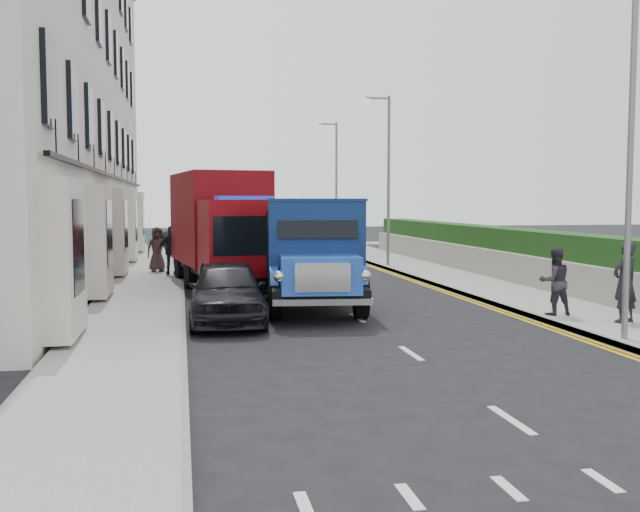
% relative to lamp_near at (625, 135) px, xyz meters
% --- Properties ---
extents(ground, '(120.00, 120.00, 0.00)m').
position_rel_lamp_near_xyz_m(ground, '(-4.18, 2.00, -4.00)').
color(ground, black).
rests_on(ground, ground).
extents(pavement_west, '(2.40, 38.00, 0.12)m').
position_rel_lamp_near_xyz_m(pavement_west, '(-9.38, 11.00, -3.94)').
color(pavement_west, gray).
rests_on(pavement_west, ground).
extents(pavement_east, '(2.60, 38.00, 0.12)m').
position_rel_lamp_near_xyz_m(pavement_east, '(1.12, 11.00, -3.94)').
color(pavement_east, gray).
rests_on(pavement_east, ground).
extents(promenade, '(30.00, 2.50, 0.12)m').
position_rel_lamp_near_xyz_m(promenade, '(-4.18, 31.00, -3.94)').
color(promenade, gray).
rests_on(promenade, ground).
extents(sea_plane, '(120.00, 120.00, 0.00)m').
position_rel_lamp_near_xyz_m(sea_plane, '(-4.18, 62.00, -4.00)').
color(sea_plane, slate).
rests_on(sea_plane, ground).
extents(terrace_west, '(6.31, 30.20, 14.25)m').
position_rel_lamp_near_xyz_m(terrace_west, '(-13.65, 15.00, 3.17)').
color(terrace_west, beige).
rests_on(terrace_west, ground).
extents(garden_east, '(1.45, 28.00, 1.75)m').
position_rel_lamp_near_xyz_m(garden_east, '(3.03, 11.00, -3.10)').
color(garden_east, '#B2AD9E').
rests_on(garden_east, ground).
extents(seafront_railing, '(13.00, 0.08, 1.11)m').
position_rel_lamp_near_xyz_m(seafront_railing, '(-4.18, 30.20, -3.42)').
color(seafront_railing, '#59B2A5').
rests_on(seafront_railing, ground).
extents(lamp_near, '(1.23, 0.18, 7.00)m').
position_rel_lamp_near_xyz_m(lamp_near, '(0.00, 0.00, 0.00)').
color(lamp_near, slate).
rests_on(lamp_near, ground).
extents(lamp_mid, '(1.23, 0.18, 7.00)m').
position_rel_lamp_near_xyz_m(lamp_mid, '(0.00, 16.00, 0.00)').
color(lamp_mid, slate).
rests_on(lamp_mid, ground).
extents(lamp_far, '(1.23, 0.18, 7.00)m').
position_rel_lamp_near_xyz_m(lamp_far, '(0.00, 26.00, 0.00)').
color(lamp_far, slate).
rests_on(lamp_far, ground).
extents(bedford_lorry, '(2.92, 6.06, 2.77)m').
position_rel_lamp_near_xyz_m(bedford_lorry, '(-5.01, 5.00, -2.72)').
color(bedford_lorry, black).
rests_on(bedford_lorry, ground).
extents(red_lorry, '(3.37, 7.26, 3.66)m').
position_rel_lamp_near_xyz_m(red_lorry, '(-6.93, 10.54, -2.05)').
color(red_lorry, black).
rests_on(red_lorry, ground).
extents(parked_car_front, '(1.86, 4.24, 1.42)m').
position_rel_lamp_near_xyz_m(parked_car_front, '(-7.23, 4.03, -3.29)').
color(parked_car_front, black).
rests_on(parked_car_front, ground).
extents(parked_car_mid, '(1.74, 4.00, 1.28)m').
position_rel_lamp_near_xyz_m(parked_car_mid, '(-6.78, 9.06, -3.36)').
color(parked_car_mid, teal).
rests_on(parked_car_mid, ground).
extents(parked_car_rear, '(1.90, 4.58, 1.32)m').
position_rel_lamp_near_xyz_m(parked_car_rear, '(-6.78, 18.51, -3.34)').
color(parked_car_rear, '#AFAEB3').
rests_on(parked_car_rear, ground).
extents(seafront_car_left, '(4.11, 5.92, 1.50)m').
position_rel_lamp_near_xyz_m(seafront_car_left, '(-7.66, 29.00, -3.25)').
color(seafront_car_left, black).
rests_on(seafront_car_left, ground).
extents(seafront_car_right, '(3.37, 4.96, 1.57)m').
position_rel_lamp_near_xyz_m(seafront_car_right, '(-0.68, 22.19, -3.21)').
color(seafront_car_right, '#B6B7BB').
rests_on(seafront_car_right, ground).
extents(pedestrian_east_near, '(0.74, 0.59, 1.78)m').
position_rel_lamp_near_xyz_m(pedestrian_east_near, '(1.21, 1.62, -2.99)').
color(pedestrian_east_near, black).
rests_on(pedestrian_east_near, pavement_east).
extents(pedestrian_east_far, '(0.78, 0.62, 1.57)m').
position_rel_lamp_near_xyz_m(pedestrian_east_far, '(0.25, 2.86, -3.09)').
color(pedestrian_east_far, '#2F2A33').
rests_on(pedestrian_east_far, pavement_east).
extents(pedestrian_west_near, '(1.07, 0.53, 1.75)m').
position_rel_lamp_near_xyz_m(pedestrian_west_near, '(-8.58, 13.78, -3.00)').
color(pedestrian_west_near, black).
rests_on(pedestrian_west_near, pavement_west).
extents(pedestrian_west_far, '(0.95, 0.77, 1.67)m').
position_rel_lamp_near_xyz_m(pedestrian_west_far, '(-9.13, 14.94, -3.04)').
color(pedestrian_west_far, '#392929').
rests_on(pedestrian_west_far, pavement_west).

